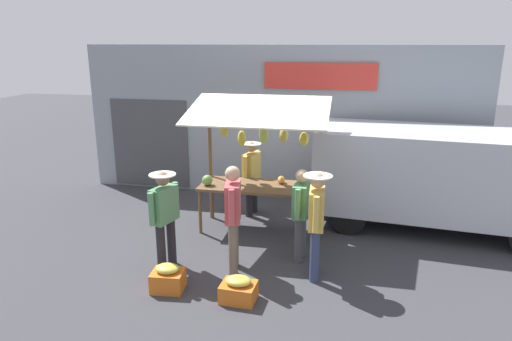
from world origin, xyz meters
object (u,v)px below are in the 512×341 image
Objects in this scene: vendor_with_sunhat at (251,173)px; shopper_with_ponytail at (165,213)px; produce_crate_near at (168,278)px; shopper_in_grey_tee at (301,209)px; parked_van at (427,170)px; market_stall at (259,150)px; shopper_in_striped_shirt at (233,211)px; shopper_with_shopping_bag at (316,217)px; produce_crate_side at (238,290)px.

vendor_with_sunhat is 2.68m from shopper_with_ponytail.
vendor_with_sunhat is at bearing -99.85° from produce_crate_near.
shopper_in_grey_tee is 2.90m from parked_van.
market_stall reaches higher than shopper_in_striped_shirt.
parked_van is (-2.19, -1.88, 0.25)m from shopper_in_grey_tee.
shopper_with_ponytail is at bearing 91.02° from shopper_with_shopping_bag.
market_stall is at bearing -85.07° from produce_crate_side.
market_stall is 1.63× the size of vendor_with_sunhat.
market_stall is 1.51× the size of shopper_with_shopping_bag.
market_stall is at bearing -12.72° from shopper_in_striped_shirt.
shopper_with_shopping_bag reaches higher than vendor_with_sunhat.
produce_crate_side is (-0.28, 0.86, -0.82)m from shopper_in_striped_shirt.
shopper_with_shopping_bag is (-2.32, -0.15, 0.05)m from shopper_with_ponytail.
shopper_in_striped_shirt is 1.22m from produce_crate_side.
shopper_in_striped_shirt is (0.06, 1.69, -0.57)m from market_stall.
parked_van reaches higher than shopper_with_ponytail.
parked_van is at bearing -130.92° from produce_crate_side.
shopper_in_striped_shirt is 0.37× the size of parked_van.
shopper_in_striped_shirt reaches higher than shopper_in_grey_tee.
vendor_with_sunhat reaches higher than shopper_in_grey_tee.
shopper_in_grey_tee is at bearing 46.86° from vendor_with_sunhat.
produce_crate_side is (0.70, 1.44, -0.71)m from shopper_in_grey_tee.
market_stall is 2.23m from shopper_with_ponytail.
parked_van is (-4.22, -2.60, 0.20)m from shopper_with_ponytail.
vendor_with_sunhat is (0.29, -0.72, -0.65)m from market_stall.
market_stall reaches higher than produce_crate_side.
shopper_with_shopping_bag reaches higher than produce_crate_side.
parked_van is at bearing -43.68° from shopper_in_grey_tee.
market_stall reaches higher than parked_van.
shopper_in_striped_shirt is at bearing 87.92° from market_stall.
shopper_with_ponytail is 3.14× the size of produce_crate_side.
shopper_in_striped_shirt reaches higher than produce_crate_side.
vendor_with_sunhat is at bearing -2.08° from shopper_with_ponytail.
shopper_in_striped_shirt is at bearing -134.67° from produce_crate_near.
parked_van is (-1.91, -2.45, 0.15)m from shopper_with_shopping_bag.
shopper_in_striped_shirt reaches higher than produce_crate_near.
produce_crate_side is (0.98, 0.88, -0.81)m from shopper_with_shopping_bag.
shopper_in_grey_tee reaches higher than produce_crate_side.
shopper_with_shopping_bag is 0.36× the size of parked_van.
shopper_in_grey_tee is at bearing -115.77° from produce_crate_side.
parked_van is at bearing -140.49° from produce_crate_near.
shopper_in_striped_shirt is 3.48× the size of produce_crate_near.
parked_van reaches higher than shopper_in_grey_tee.
produce_crate_side is at bearing -102.49° from shopper_with_ponytail.
produce_crate_near is at bearing 124.69° from shopper_in_striped_shirt.
vendor_with_sunhat is at bearing 29.13° from shopper_with_shopping_bag.
produce_crate_near is at bearing 133.51° from shopper_in_grey_tee.
produce_crate_near is at bearing 71.27° from market_stall.
produce_crate_near reaches higher than produce_crate_side.
produce_crate_near is (2.04, 0.80, -0.79)m from shopper_with_shopping_bag.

